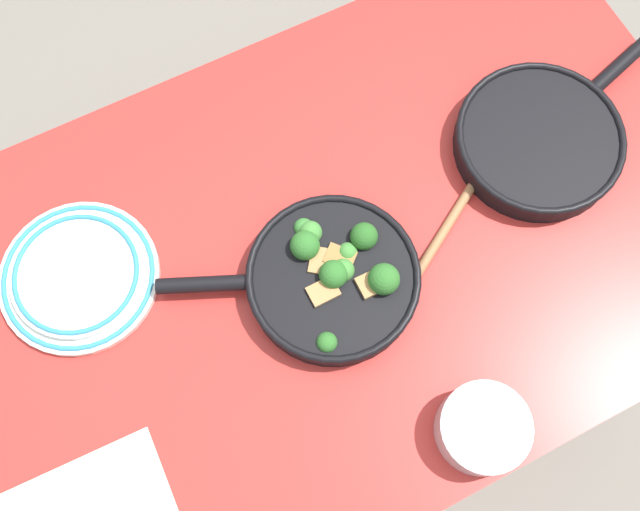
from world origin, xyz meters
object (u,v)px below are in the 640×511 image
object	(u,v)px
skillet_eggs	(540,139)
prep_bowl_steel	(482,428)
wooden_spoon	(468,192)
skillet_broccoli	(333,276)
dinner_plate_stack	(78,276)

from	to	relation	value
skillet_eggs	prep_bowl_steel	world-z (taller)	prep_bowl_steel
wooden_spoon	prep_bowl_steel	world-z (taller)	prep_bowl_steel
skillet_broccoli	skillet_eggs	bearing A→B (deg)	-148.18
dinner_plate_stack	prep_bowl_steel	xyz separation A→B (m)	(-0.43, 0.47, 0.02)
skillet_eggs	wooden_spoon	world-z (taller)	skillet_eggs
skillet_broccoli	prep_bowl_steel	distance (m)	0.30
skillet_eggs	wooden_spoon	distance (m)	0.15
skillet_eggs	prep_bowl_steel	bearing A→B (deg)	-148.58
skillet_broccoli	skillet_eggs	size ratio (longest dim) A/B	0.91
prep_bowl_steel	skillet_eggs	bearing A→B (deg)	-132.47
prep_bowl_steel	skillet_broccoli	bearing A→B (deg)	-73.83
wooden_spoon	prep_bowl_steel	bearing A→B (deg)	-148.91
wooden_spoon	dinner_plate_stack	size ratio (longest dim) A/B	1.30
skillet_eggs	prep_bowl_steel	xyz separation A→B (m)	(0.32, 0.35, 0.01)
dinner_plate_stack	prep_bowl_steel	bearing A→B (deg)	132.14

